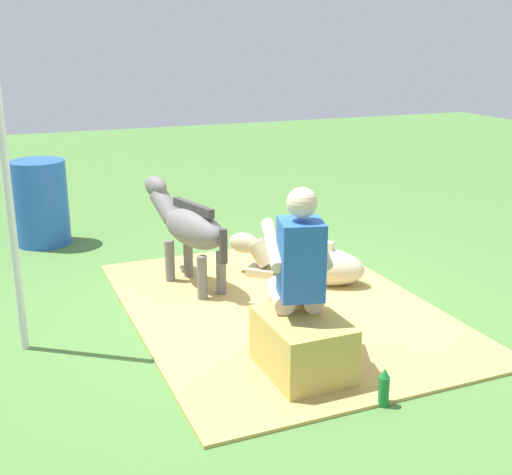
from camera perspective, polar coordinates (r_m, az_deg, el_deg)
ground_plane at (r=5.68m, az=0.29°, el=-5.82°), size 24.00×24.00×0.00m
hay_patch at (r=5.57m, az=2.07°, el=-6.17°), size 3.28×2.44×0.02m
hay_bale at (r=4.48m, az=4.06°, el=-9.46°), size 0.68×0.50×0.42m
person_seated at (r=4.43m, az=3.62°, el=-2.81°), size 0.71×0.53×1.30m
pony_standing at (r=5.92m, az=-5.91°, el=0.95°), size 1.32×0.54×0.94m
pony_lying at (r=6.12m, az=4.52°, el=-2.27°), size 1.11×1.16×0.42m
soda_bottle at (r=4.23m, az=11.11°, el=-12.74°), size 0.07×0.07×0.26m
water_barrel at (r=7.59m, az=-18.29°, el=2.90°), size 0.59×0.59×0.94m
tent_pole_left at (r=4.82m, az=-20.92°, el=4.27°), size 0.06×0.06×2.46m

